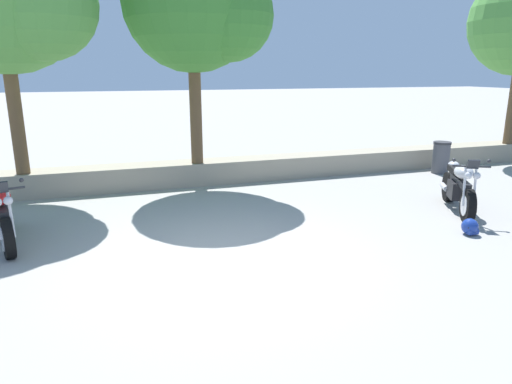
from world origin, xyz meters
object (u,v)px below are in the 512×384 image
motorcycle_red_near_left (0,215)px  leafy_tree_mid_left (200,5)px  motorcycle_silver_centre (459,187)px  trash_bin (441,157)px  rider_helmet (470,227)px

motorcycle_red_near_left → leafy_tree_mid_left: size_ratio=0.39×
motorcycle_silver_centre → trash_bin: size_ratio=2.20×
motorcycle_red_near_left → rider_helmet: size_ratio=7.23×
motorcycle_red_near_left → motorcycle_silver_centre: same height
motorcycle_silver_centre → trash_bin: bearing=55.4°
leafy_tree_mid_left → trash_bin: leafy_tree_mid_left is taller
motorcycle_silver_centre → leafy_tree_mid_left: size_ratio=0.36×
motorcycle_red_near_left → motorcycle_silver_centre: (8.24, -0.86, 0.00)m
rider_helmet → motorcycle_red_near_left: bearing=164.7°
motorcycle_silver_centre → leafy_tree_mid_left: (-4.32, 3.64, 3.63)m
rider_helmet → trash_bin: 5.04m
motorcycle_red_near_left → motorcycle_silver_centre: bearing=-6.0°
motorcycle_silver_centre → rider_helmet: motorcycle_silver_centre is taller
motorcycle_silver_centre → trash_bin: motorcycle_silver_centre is taller
motorcycle_red_near_left → leafy_tree_mid_left: bearing=35.4°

